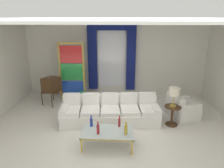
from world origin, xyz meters
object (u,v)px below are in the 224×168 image
(vintage_tv, at_px, (51,85))
(round_side_table, at_px, (172,114))
(bottle_blue_decanter, at_px, (91,122))
(peacock_figurine, at_px, (82,97))
(bottle_crystal_tall, at_px, (126,129))
(stained_glass_divider, at_px, (72,73))
(table_lamp_brass, at_px, (174,92))
(armchair_white, at_px, (181,109))
(bottle_ruby_flask, at_px, (119,122))
(coffee_table, at_px, (107,132))
(bottle_amber_squat, at_px, (98,129))
(couch_white_long, at_px, (110,112))

(vintage_tv, distance_m, round_side_table, 4.30)
(bottle_blue_decanter, relative_size, peacock_figurine, 0.52)
(bottle_crystal_tall, relative_size, stained_glass_divider, 0.15)
(table_lamp_brass, bearing_deg, vintage_tv, 161.17)
(vintage_tv, relative_size, armchair_white, 1.31)
(bottle_crystal_tall, bearing_deg, armchair_white, 45.51)
(bottle_crystal_tall, xyz_separation_m, vintage_tv, (-2.68, 2.68, 0.19))
(stained_glass_divider, distance_m, table_lamp_brass, 3.85)
(bottle_ruby_flask, xyz_separation_m, table_lamp_brass, (1.54, 0.94, 0.49))
(coffee_table, height_order, vintage_tv, vintage_tv)
(stained_glass_divider, relative_size, round_side_table, 3.70)
(bottle_amber_squat, bearing_deg, round_side_table, 32.90)
(bottle_ruby_flask, relative_size, peacock_figurine, 0.52)
(vintage_tv, bearing_deg, stained_glass_divider, 34.04)
(coffee_table, distance_m, bottle_crystal_tall, 0.49)
(bottle_crystal_tall, relative_size, table_lamp_brass, 0.57)
(table_lamp_brass, bearing_deg, bottle_blue_decanter, -156.79)
(couch_white_long, xyz_separation_m, bottle_blue_decanter, (-0.41, -1.09, 0.23))
(bottle_crystal_tall, height_order, bottle_ruby_flask, bottle_crystal_tall)
(table_lamp_brass, bearing_deg, couch_white_long, 176.01)
(bottle_ruby_flask, height_order, stained_glass_divider, stained_glass_divider)
(couch_white_long, xyz_separation_m, bottle_amber_squat, (-0.19, -1.45, 0.24))
(table_lamp_brass, bearing_deg, bottle_crystal_tall, -136.72)
(bottle_crystal_tall, height_order, table_lamp_brass, table_lamp_brass)
(couch_white_long, relative_size, bottle_crystal_tall, 9.13)
(round_side_table, height_order, table_lamp_brass, table_lamp_brass)
(bottle_ruby_flask, relative_size, table_lamp_brass, 0.55)
(bottle_amber_squat, xyz_separation_m, bottle_ruby_flask, (0.50, 0.38, -0.00))
(vintage_tv, height_order, peacock_figurine, vintage_tv)
(coffee_table, xyz_separation_m, vintage_tv, (-2.24, 2.57, 0.35))
(bottle_ruby_flask, distance_m, round_side_table, 1.81)
(vintage_tv, height_order, round_side_table, vintage_tv)
(bottle_blue_decanter, distance_m, armchair_white, 3.05)
(round_side_table, bearing_deg, bottle_crystal_tall, -136.72)
(coffee_table, height_order, bottle_ruby_flask, bottle_ruby_flask)
(vintage_tv, height_order, table_lamp_brass, vintage_tv)
(bottle_ruby_flask, bearing_deg, coffee_table, -139.39)
(vintage_tv, bearing_deg, couch_white_long, -29.58)
(couch_white_long, relative_size, coffee_table, 2.36)
(armchair_white, xyz_separation_m, round_side_table, (-0.40, -0.52, 0.07))
(coffee_table, relative_size, bottle_amber_squat, 3.89)
(coffee_table, height_order, bottle_blue_decanter, bottle_blue_decanter)
(peacock_figurine, xyz_separation_m, round_side_table, (2.98, -1.53, 0.14))
(stained_glass_divider, bearing_deg, armchair_white, -19.17)
(bottle_crystal_tall, bearing_deg, couch_white_long, 108.23)
(bottle_crystal_tall, bearing_deg, vintage_tv, 135.00)
(couch_white_long, relative_size, bottle_ruby_flask, 9.48)
(bottle_amber_squat, xyz_separation_m, round_side_table, (2.04, 1.32, -0.19))
(coffee_table, relative_size, vintage_tv, 0.94)
(bottle_amber_squat, relative_size, armchair_white, 0.32)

